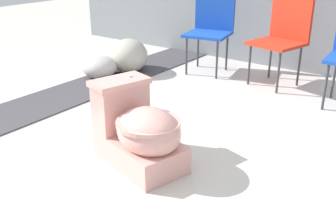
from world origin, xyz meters
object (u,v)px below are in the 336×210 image
at_px(toilet, 140,132).
at_px(boulder_far, 128,56).
at_px(boulder_near, 100,67).
at_px(folding_chair_left, 211,24).
at_px(folding_chair_middle, 284,33).

xyz_separation_m(toilet, boulder_far, (-1.38, 1.45, -0.04)).
relative_size(boulder_near, boulder_far, 0.82).
bearing_deg(folding_chair_left, boulder_far, -60.57).
distance_m(folding_chair_middle, boulder_near, 1.89).
bearing_deg(boulder_near, folding_chair_middle, 30.77).
relative_size(toilet, boulder_far, 1.36).
distance_m(toilet, folding_chair_middle, 2.08).
relative_size(toilet, folding_chair_left, 0.85).
bearing_deg(toilet, boulder_far, 149.26).
distance_m(toilet, boulder_far, 2.00).
height_order(folding_chair_middle, boulder_far, folding_chair_middle).
distance_m(folding_chair_left, boulder_far, 0.96).
bearing_deg(boulder_far, toilet, -46.29).
xyz_separation_m(toilet, folding_chair_left, (-0.70, 2.03, 0.29)).
xyz_separation_m(folding_chair_left, boulder_near, (-0.79, -0.92, -0.39)).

